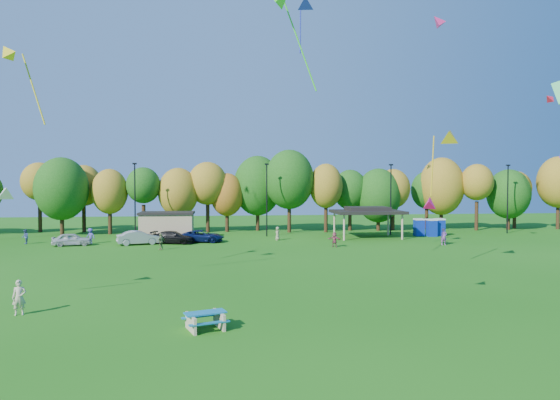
{
  "coord_description": "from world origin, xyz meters",
  "views": [
    {
      "loc": [
        -3.71,
        -21.82,
        6.71
      ],
      "look_at": [
        -0.39,
        6.0,
        5.73
      ],
      "focal_mm": 32.0,
      "sensor_mm": 36.0,
      "label": 1
    }
  ],
  "objects": [
    {
      "name": "kite_8",
      "position": [
        29.64,
        25.77,
        15.35
      ],
      "size": [
        1.41,
        1.22,
        1.23
      ],
      "color": "red"
    },
    {
      "name": "far_person_2",
      "position": [
        -9.64,
        28.74,
        0.83
      ],
      "size": [
        0.92,
        1.02,
        1.67
      ],
      "primitive_type": "imported",
      "rotation": [
        0.0,
        0.0,
        4.05
      ],
      "color": "olive",
      "rests_on": "ground"
    },
    {
      "name": "far_person_3",
      "position": [
        20.08,
        29.05,
        0.91
      ],
      "size": [
        0.68,
        0.46,
        1.81
      ],
      "primitive_type": "imported",
      "rotation": [
        0.0,
        0.0,
        6.24
      ],
      "color": "#B759BD",
      "rests_on": "ground"
    },
    {
      "name": "far_person_0",
      "position": [
        2.85,
        35.61,
        0.79
      ],
      "size": [
        0.55,
        0.8,
        1.58
      ],
      "primitive_type": "imported",
      "rotation": [
        0.0,
        0.0,
        4.65
      ],
      "color": "gray",
      "rests_on": "ground"
    },
    {
      "name": "kite_1",
      "position": [
        13.22,
        13.64,
        10.23
      ],
      "size": [
        2.33,
        3.31,
        5.59
      ],
      "color": "gold"
    },
    {
      "name": "kite_11",
      "position": [
        2.7,
        15.74,
        20.27
      ],
      "size": [
        1.66,
        2.93,
        4.61
      ],
      "color": "navy"
    },
    {
      "name": "kite_14",
      "position": [
        -15.64,
        7.59,
        6.16
      ],
      "size": [
        1.46,
        2.1,
        3.43
      ],
      "color": "silver"
    },
    {
      "name": "kite_10",
      "position": [
        -17.17,
        12.18,
        14.98
      ],
      "size": [
        3.06,
        1.76,
        5.3
      ],
      "color": "gold"
    },
    {
      "name": "kite_7",
      "position": [
        7.52,
        3.98,
        5.68
      ],
      "size": [
        1.19,
        1.31,
        1.06
      ],
      "color": "#DD0C5D"
    },
    {
      "name": "far_person_4",
      "position": [
        -24.96,
        35.37,
        0.79
      ],
      "size": [
        0.88,
        0.96,
        1.59
      ],
      "primitive_type": "imported",
      "rotation": [
        0.0,
        0.0,
        5.17
      ],
      "color": "#425492",
      "rests_on": "ground"
    },
    {
      "name": "utility_building",
      "position": [
        -10.0,
        38.0,
        1.64
      ],
      "size": [
        6.3,
        4.3,
        3.25
      ],
      "color": "tan",
      "rests_on": "ground"
    },
    {
      "name": "car_b",
      "position": [
        -12.52,
        33.3,
        0.76
      ],
      "size": [
        4.87,
        2.86,
        1.52
      ],
      "primitive_type": "imported",
      "rotation": [
        0.0,
        0.0,
        1.86
      ],
      "color": "#96969B",
      "rests_on": "ground"
    },
    {
      "name": "kite_12",
      "position": [
        15.12,
        20.18,
        20.83
      ],
      "size": [
        1.7,
        1.41,
        1.47
      ],
      "color": "#C3205D"
    },
    {
      "name": "far_person_1",
      "position": [
        -17.97,
        34.91,
        0.84
      ],
      "size": [
        1.25,
        1.02,
        1.69
      ],
      "primitive_type": "imported",
      "rotation": [
        0.0,
        0.0,
        5.86
      ],
      "color": "#4B4AA3",
      "rests_on": "ground"
    },
    {
      "name": "pavilion",
      "position": [
        14.0,
        37.0,
        3.23
      ],
      "size": [
        8.2,
        6.2,
        3.77
      ],
      "color": "tan",
      "rests_on": "ground"
    },
    {
      "name": "tree_line",
      "position": [
        -1.03,
        45.51,
        5.91
      ],
      "size": [
        93.57,
        10.55,
        11.15
      ],
      "color": "black",
      "rests_on": "ground"
    },
    {
      "name": "picnic_table",
      "position": [
        -4.43,
        0.96,
        0.47
      ],
      "size": [
        2.25,
        2.05,
        0.81
      ],
      "rotation": [
        0.0,
        0.0,
        0.32
      ],
      "color": "tan",
      "rests_on": "ground"
    },
    {
      "name": "ground",
      "position": [
        0.0,
        0.0,
        0.0
      ],
      "size": [
        160.0,
        160.0,
        0.0
      ],
      "primitive_type": "plane",
      "color": "#19600F",
      "rests_on": "ground"
    },
    {
      "name": "car_a",
      "position": [
        -19.45,
        33.22,
        0.68
      ],
      "size": [
        4.23,
        2.33,
        1.36
      ],
      "primitive_type": "imported",
      "rotation": [
        0.0,
        0.0,
        1.76
      ],
      "color": "silver",
      "rests_on": "ground"
    },
    {
      "name": "kite_flyer",
      "position": [
        -13.86,
        4.59,
        0.89
      ],
      "size": [
        0.74,
        0.57,
        1.78
      ],
      "primitive_type": "imported",
      "rotation": [
        0.0,
        0.0,
        0.25
      ],
      "color": "beige",
      "rests_on": "ground"
    },
    {
      "name": "car_d",
      "position": [
        -8.91,
        33.75,
        0.69
      ],
      "size": [
        5.06,
        3.02,
        1.37
      ],
      "primitive_type": "imported",
      "rotation": [
        0.0,
        0.0,
        1.32
      ],
      "color": "black",
      "rests_on": "ground"
    },
    {
      "name": "far_person_5",
      "position": [
        8.05,
        28.87,
        0.78
      ],
      "size": [
        1.48,
        1.12,
        1.55
      ],
      "primitive_type": "imported",
      "rotation": [
        0.0,
        0.0,
        5.76
      ],
      "color": "#943D4F",
      "rests_on": "ground"
    },
    {
      "name": "car_c",
      "position": [
        -5.84,
        34.71,
        0.68
      ],
      "size": [
        5.16,
        2.97,
        1.36
      ],
      "primitive_type": "imported",
      "rotation": [
        0.0,
        0.0,
        1.42
      ],
      "color": "#0B1746",
      "rests_on": "ground"
    },
    {
      "name": "lamp_posts",
      "position": [
        2.0,
        40.0,
        4.9
      ],
      "size": [
        64.5,
        0.25,
        9.09
      ],
      "color": "black",
      "rests_on": "ground"
    },
    {
      "name": "porta_potties",
      "position": [
        22.42,
        37.96,
        1.1
      ],
      "size": [
        3.75,
        1.97,
        2.18
      ],
      "color": "#0C299C",
      "rests_on": "ground"
    }
  ]
}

